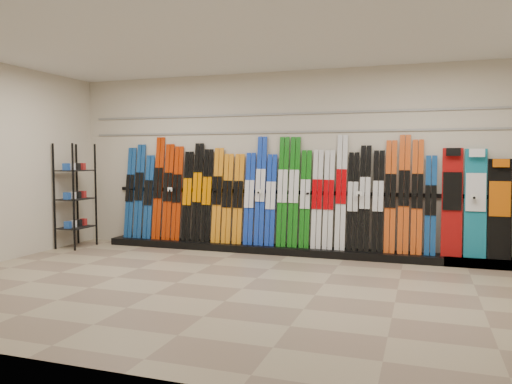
% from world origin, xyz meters
% --- Properties ---
extents(floor, '(8.00, 8.00, 0.00)m').
position_xyz_m(floor, '(0.00, 0.00, 0.00)').
color(floor, '#866F5C').
rests_on(floor, ground).
extents(back_wall, '(8.00, 0.00, 8.00)m').
position_xyz_m(back_wall, '(0.00, 2.50, 1.50)').
color(back_wall, beige).
rests_on(back_wall, floor).
extents(ceiling, '(8.00, 8.00, 0.00)m').
position_xyz_m(ceiling, '(0.00, 0.00, 3.00)').
color(ceiling, silver).
rests_on(ceiling, back_wall).
extents(ski_rack_base, '(8.00, 0.40, 0.12)m').
position_xyz_m(ski_rack_base, '(0.22, 2.28, 0.06)').
color(ski_rack_base, black).
rests_on(ski_rack_base, floor).
extents(skis, '(5.38, 0.26, 1.82)m').
position_xyz_m(skis, '(-0.45, 2.34, 0.95)').
color(skis, navy).
rests_on(skis, ski_rack_base).
extents(snowboards, '(1.58, 0.25, 1.60)m').
position_xyz_m(snowboards, '(3.07, 2.36, 0.87)').
color(snowboards, '#990C0C').
rests_on(snowboards, ski_rack_base).
extents(accessory_rack, '(0.40, 0.60, 1.82)m').
position_xyz_m(accessory_rack, '(-3.75, 1.70, 0.91)').
color(accessory_rack, black).
rests_on(accessory_rack, floor).
extents(slatwall_rail_0, '(7.60, 0.02, 0.03)m').
position_xyz_m(slatwall_rail_0, '(0.00, 2.48, 2.00)').
color(slatwall_rail_0, gray).
rests_on(slatwall_rail_0, back_wall).
extents(slatwall_rail_1, '(7.60, 0.02, 0.03)m').
position_xyz_m(slatwall_rail_1, '(0.00, 2.48, 2.30)').
color(slatwall_rail_1, gray).
rests_on(slatwall_rail_1, back_wall).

